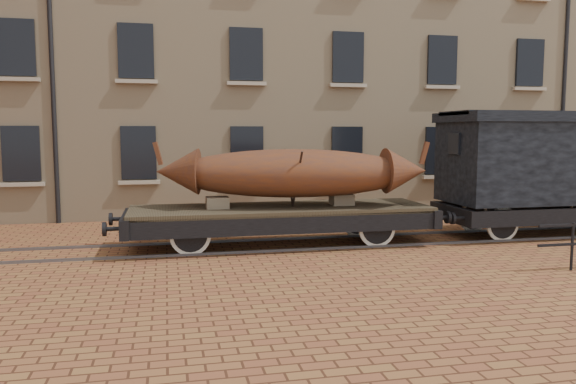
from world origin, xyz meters
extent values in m
plane|color=brown|center=(0.00, 0.00, 0.00)|extent=(90.00, 90.00, 0.00)
cube|color=beige|center=(3.00, 10.00, 7.00)|extent=(40.00, 10.00, 14.00)
cube|color=black|center=(-9.50, 4.96, 2.20)|extent=(1.10, 0.12, 1.70)
cube|color=tan|center=(-9.50, 4.90, 1.25)|extent=(1.30, 0.18, 0.12)
cube|color=black|center=(-6.00, 4.96, 2.20)|extent=(1.10, 0.12, 1.70)
cube|color=tan|center=(-6.00, 4.90, 1.25)|extent=(1.30, 0.18, 0.12)
cube|color=black|center=(-2.50, 4.96, 2.20)|extent=(1.10, 0.12, 1.70)
cube|color=tan|center=(-2.50, 4.90, 1.25)|extent=(1.30, 0.18, 0.12)
cube|color=black|center=(1.00, 4.96, 2.20)|extent=(1.10, 0.12, 1.70)
cube|color=tan|center=(1.00, 4.90, 1.25)|extent=(1.30, 0.18, 0.12)
cube|color=black|center=(4.50, 4.96, 2.20)|extent=(1.10, 0.12, 1.70)
cube|color=tan|center=(4.50, 4.90, 1.25)|extent=(1.30, 0.18, 0.12)
cube|color=black|center=(8.00, 4.96, 2.20)|extent=(1.10, 0.12, 1.70)
cube|color=tan|center=(8.00, 4.90, 1.25)|extent=(1.30, 0.18, 0.12)
cube|color=black|center=(-9.50, 4.96, 5.40)|extent=(1.10, 0.12, 1.70)
cube|color=tan|center=(-9.50, 4.90, 4.45)|extent=(1.30, 0.18, 0.12)
cube|color=black|center=(-6.00, 4.96, 5.40)|extent=(1.10, 0.12, 1.70)
cube|color=tan|center=(-6.00, 4.90, 4.45)|extent=(1.30, 0.18, 0.12)
cube|color=black|center=(-2.50, 4.96, 5.40)|extent=(1.10, 0.12, 1.70)
cube|color=tan|center=(-2.50, 4.90, 4.45)|extent=(1.30, 0.18, 0.12)
cube|color=black|center=(1.00, 4.96, 5.40)|extent=(1.10, 0.12, 1.70)
cube|color=tan|center=(1.00, 4.90, 4.45)|extent=(1.30, 0.18, 0.12)
cube|color=black|center=(4.50, 4.96, 5.40)|extent=(1.10, 0.12, 1.70)
cube|color=tan|center=(4.50, 4.90, 4.45)|extent=(1.30, 0.18, 0.12)
cube|color=black|center=(8.00, 4.96, 5.40)|extent=(1.10, 0.12, 1.70)
cube|color=tan|center=(8.00, 4.90, 4.45)|extent=(1.30, 0.18, 0.12)
cylinder|color=black|center=(9.50, 4.95, 7.00)|extent=(0.14, 0.14, 14.00)
cube|color=#59595E|center=(0.00, -0.72, 0.03)|extent=(30.00, 0.08, 0.06)
cube|color=#59595E|center=(0.00, 0.72, 0.03)|extent=(30.00, 0.08, 0.06)
cylinder|color=black|center=(3.00, -3.80, 0.50)|extent=(0.06, 0.06, 1.00)
cube|color=#403927|center=(-2.35, 0.00, 0.93)|extent=(7.45, 2.18, 0.12)
cube|color=black|center=(-2.35, -1.01, 0.70)|extent=(7.45, 0.16, 0.45)
cube|color=black|center=(-2.35, 1.01, 0.70)|extent=(7.45, 0.16, 0.45)
cube|color=black|center=(-6.07, 0.00, 0.70)|extent=(0.22, 2.28, 0.45)
cylinder|color=black|center=(-6.35, -0.74, 0.70)|extent=(0.35, 0.10, 0.10)
cylinder|color=black|center=(-6.52, -0.74, 0.70)|extent=(0.08, 0.32, 0.32)
cylinder|color=black|center=(-6.35, 0.74, 0.70)|extent=(0.35, 0.10, 0.10)
cylinder|color=black|center=(-6.52, 0.74, 0.70)|extent=(0.08, 0.32, 0.32)
cube|color=black|center=(1.37, 0.00, 0.70)|extent=(0.22, 2.28, 0.45)
cylinder|color=black|center=(1.65, -0.74, 0.70)|extent=(0.35, 0.10, 0.10)
cylinder|color=black|center=(1.82, -0.74, 0.70)|extent=(0.08, 0.32, 0.32)
cylinder|color=black|center=(1.65, 0.74, 0.70)|extent=(0.35, 0.10, 0.10)
cylinder|color=black|center=(1.82, 0.74, 0.70)|extent=(0.08, 0.32, 0.32)
cylinder|color=black|center=(-4.63, 0.00, 0.48)|extent=(0.10, 1.89, 0.10)
cylinder|color=white|center=(-4.63, -0.72, 0.48)|extent=(0.95, 0.07, 0.95)
cylinder|color=black|center=(-4.63, -0.72, 0.48)|extent=(0.78, 0.10, 0.78)
cube|color=black|center=(-4.63, -0.84, 0.71)|extent=(0.89, 0.08, 0.10)
cylinder|color=white|center=(-4.63, 0.72, 0.48)|extent=(0.95, 0.07, 0.95)
cylinder|color=black|center=(-4.63, 0.72, 0.48)|extent=(0.78, 0.10, 0.78)
cube|color=black|center=(-4.63, 0.84, 0.71)|extent=(0.89, 0.08, 0.10)
cylinder|color=black|center=(-0.07, 0.00, 0.48)|extent=(0.10, 1.89, 0.10)
cylinder|color=white|center=(-0.07, -0.72, 0.48)|extent=(0.95, 0.07, 0.95)
cylinder|color=black|center=(-0.07, -0.72, 0.48)|extent=(0.78, 0.10, 0.78)
cube|color=black|center=(-0.07, -0.84, 0.71)|extent=(0.89, 0.08, 0.10)
cylinder|color=white|center=(-0.07, 0.72, 0.48)|extent=(0.95, 0.07, 0.95)
cylinder|color=black|center=(-0.07, 0.72, 0.48)|extent=(0.78, 0.10, 0.78)
cube|color=black|center=(-0.07, 0.84, 0.71)|extent=(0.89, 0.08, 0.10)
cube|color=black|center=(-2.35, 0.00, 0.55)|extent=(3.97, 0.06, 0.06)
cube|color=#83705A|center=(-3.94, 0.00, 1.13)|extent=(0.55, 0.50, 0.28)
cube|color=#83705A|center=(-0.76, 0.00, 1.13)|extent=(0.55, 0.50, 0.28)
ellipsoid|color=#652F13|center=(-2.05, 0.00, 1.82)|extent=(6.26, 2.81, 1.21)
cone|color=#652F13|center=(-4.87, 0.45, 1.88)|extent=(1.21, 1.30, 1.15)
cube|color=#652F13|center=(-5.34, 0.53, 2.32)|extent=(0.26, 0.16, 0.58)
cone|color=#652F13|center=(0.78, -0.45, 1.88)|extent=(1.21, 1.30, 1.15)
cube|color=#652F13|center=(1.24, -0.53, 2.32)|extent=(0.26, 0.16, 0.58)
cylinder|color=#2E211B|center=(-2.05, -0.49, 1.70)|extent=(0.05, 1.03, 1.43)
cylinder|color=#2E211B|center=(-2.05, 0.49, 1.70)|extent=(0.05, 1.03, 1.43)
cube|color=black|center=(5.21, -1.04, 0.66)|extent=(5.66, 0.15, 0.42)
cube|color=black|center=(5.21, 1.04, 0.66)|extent=(5.66, 0.15, 0.42)
cube|color=black|center=(2.37, 0.00, 0.66)|extent=(0.21, 2.26, 0.42)
cylinder|color=black|center=(1.95, -0.75, 0.66)|extent=(0.08, 0.30, 0.30)
cylinder|color=black|center=(1.95, 0.75, 0.66)|extent=(0.08, 0.30, 0.30)
cylinder|color=black|center=(3.41, 0.00, 0.45)|extent=(0.09, 1.79, 0.09)
cylinder|color=white|center=(3.41, -0.72, 0.45)|extent=(0.91, 0.07, 0.91)
cylinder|color=black|center=(3.41, -0.72, 0.45)|extent=(0.74, 0.09, 0.74)
cylinder|color=white|center=(3.41, 0.72, 0.45)|extent=(0.91, 0.07, 0.91)
cylinder|color=black|center=(3.41, 0.72, 0.45)|extent=(0.74, 0.09, 0.74)
cube|color=black|center=(5.21, 0.00, 2.03)|extent=(5.66, 2.26, 2.17)
cube|color=black|center=(5.21, 0.00, 3.25)|extent=(5.83, 2.40, 0.26)
cube|color=black|center=(5.21, 0.00, 3.35)|extent=(5.83, 1.60, 0.11)
cube|color=black|center=(2.35, 0.00, 2.55)|extent=(0.08, 0.57, 0.57)
camera|label=1|loc=(-5.13, -13.66, 2.82)|focal=35.00mm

